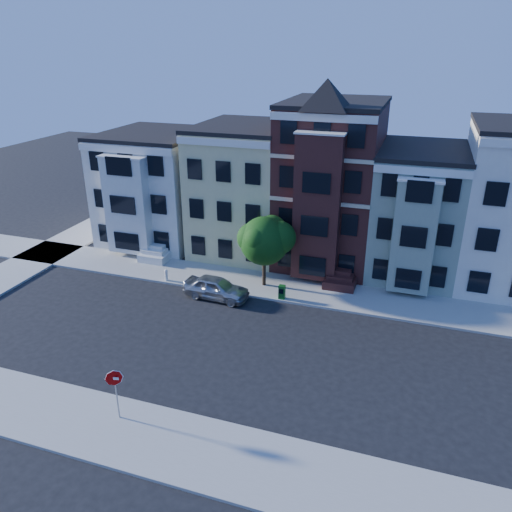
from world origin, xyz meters
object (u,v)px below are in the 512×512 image
(parked_car, at_px, (216,288))
(stop_sign, at_px, (116,391))
(fire_hydrant, at_px, (166,276))
(newspaper_box, at_px, (282,292))
(street_tree, at_px, (264,244))

(parked_car, distance_m, stop_sign, 12.55)
(parked_car, bearing_deg, fire_hydrant, 80.17)
(newspaper_box, bearing_deg, parked_car, -168.30)
(street_tree, xyz_separation_m, stop_sign, (-2.18, -15.18, -1.65))
(newspaper_box, bearing_deg, street_tree, 135.82)
(parked_car, distance_m, fire_hydrant, 4.55)
(street_tree, height_order, stop_sign, street_tree)
(fire_hydrant, bearing_deg, parked_car, -14.02)
(parked_car, height_order, fire_hydrant, parked_car)
(parked_car, bearing_deg, street_tree, -39.48)
(stop_sign, bearing_deg, parked_car, 77.45)
(street_tree, xyz_separation_m, fire_hydrant, (-6.96, -1.57, -2.79))
(parked_car, xyz_separation_m, newspaper_box, (4.32, 1.10, -0.14))
(parked_car, relative_size, fire_hydrant, 6.62)
(street_tree, distance_m, newspaper_box, 3.56)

